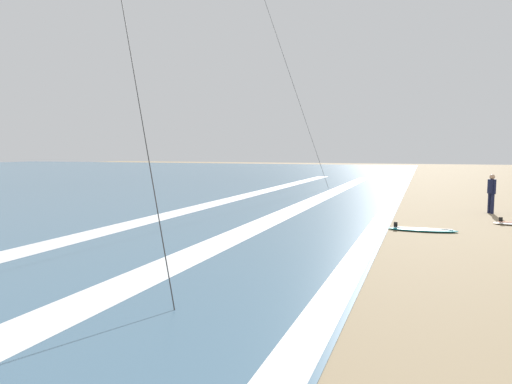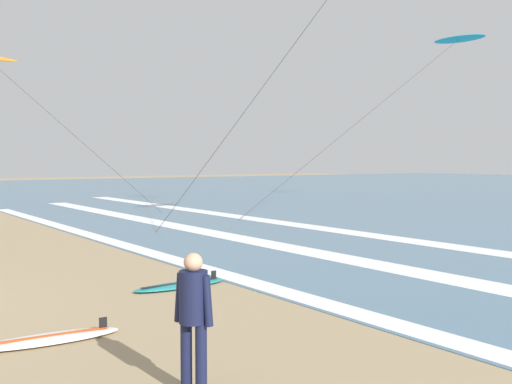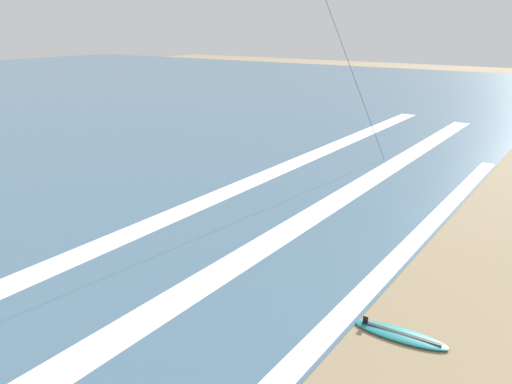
{
  "view_description": "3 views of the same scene",
  "coord_description": "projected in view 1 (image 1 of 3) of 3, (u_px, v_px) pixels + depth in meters",
  "views": [
    {
      "loc": [
        -13.69,
        6.4,
        2.53
      ],
      "look_at": [
        -0.85,
        11.29,
        1.26
      ],
      "focal_mm": 30.95,
      "sensor_mm": 36.0,
      "label": 1
    },
    {
      "loc": [
        12.29,
        0.57,
        2.62
      ],
      "look_at": [
        2.01,
        7.66,
        1.96
      ],
      "focal_mm": 42.96,
      "sensor_mm": 36.0,
      "label": 2
    },
    {
      "loc": [
        -8.87,
        3.47,
        6.66
      ],
      "look_at": [
        1.81,
        10.72,
        2.41
      ],
      "focal_mm": 36.26,
      "sensor_mm": 36.0,
      "label": 3
    }
  ],
  "objects": [
    {
      "name": "wave_foam_shoreline",
      "position": [
        364.0,
        246.0,
        11.74
      ],
      "size": [
        39.89,
        0.61,
        0.01
      ],
      "primitive_type": "cube",
      "color": "white",
      "rests_on": "ocean_surface"
    },
    {
      "name": "wave_foam_mid_break",
      "position": [
        274.0,
        219.0,
        16.51
      ],
      "size": [
        53.63,
        1.05,
        0.01
      ],
      "primitive_type": "cube",
      "color": "white",
      "rests_on": "ocean_surface"
    },
    {
      "name": "wave_foam_outer_break",
      "position": [
        158.0,
        218.0,
        16.72
      ],
      "size": [
        59.02,
        1.07,
        0.01
      ],
      "primitive_type": "cube",
      "color": "white",
      "rests_on": "ocean_surface"
    },
    {
      "name": "surfer_right_near",
      "position": [
        492.0,
        190.0,
        17.93
      ],
      "size": [
        0.5,
        0.32,
        1.6
      ],
      "color": "#141938",
      "rests_on": "ground"
    },
    {
      "name": "surfboard_near_water",
      "position": [
        422.0,
        230.0,
        14.03
      ],
      "size": [
        0.72,
        2.13,
        0.25
      ],
      "color": "teal",
      "rests_on": "ground"
    }
  ]
}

